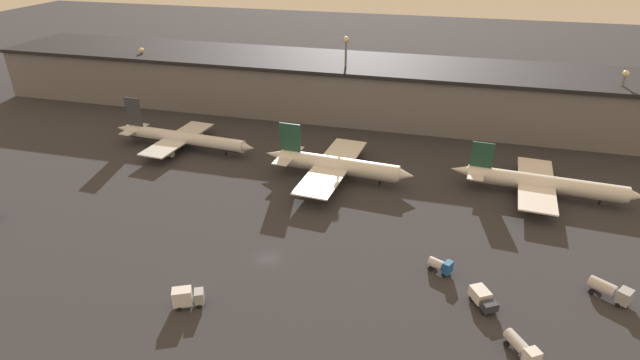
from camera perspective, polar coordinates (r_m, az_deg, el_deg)
ground at (r=99.03m, az=-5.98°, el=-8.92°), size 600.00×600.00×0.00m
terminal_building at (r=171.35m, az=4.20°, el=10.46°), size 256.93×31.69×17.77m
airplane_0 at (r=149.29m, az=-15.49°, el=4.61°), size 45.64×27.43×13.67m
airplane_1 at (r=126.56m, az=1.89°, el=1.68°), size 39.43×35.44×13.29m
airplane_2 at (r=129.54m, az=24.06°, el=-0.36°), size 43.19×29.42×11.78m
service_vehicle_0 at (r=91.37m, az=18.08°, el=-12.70°), size 5.01×5.98×2.73m
service_vehicle_1 at (r=89.53m, az=-14.96°, el=-12.79°), size 5.59×4.23×3.62m
service_vehicle_2 at (r=84.44m, az=22.08°, el=-17.33°), size 5.20×6.33×3.04m
service_vehicle_3 at (r=101.54m, az=30.20°, el=-10.82°), size 6.95×5.74×3.16m
service_vehicle_4 at (r=96.73m, az=13.61°, el=-9.47°), size 4.79×3.65×3.01m
lamp_post_0 at (r=191.52m, az=-19.44°, el=12.08°), size 1.80×1.80×19.75m
lamp_post_1 at (r=161.99m, az=2.93°, el=12.55°), size 1.80×1.80×27.36m
lamp_post_2 at (r=166.10m, az=30.99°, el=8.06°), size 1.80×1.80×22.20m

